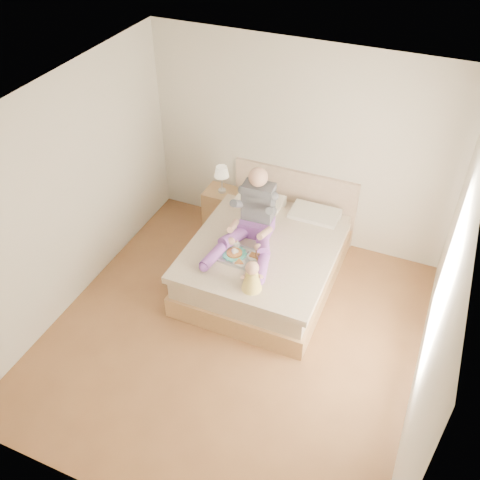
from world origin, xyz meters
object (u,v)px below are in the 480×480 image
at_px(bed, 267,256).
at_px(adult, 253,221).
at_px(baby, 252,278).
at_px(nightstand, 222,207).
at_px(tray, 242,256).

bearing_deg(bed, adult, -154.72).
bearing_deg(baby, bed, 74.34).
height_order(nightstand, tray, tray).
xyz_separation_m(nightstand, tray, (0.84, -1.25, 0.37)).
xyz_separation_m(bed, adult, (-0.17, -0.08, 0.56)).
distance_m(bed, tray, 0.58).
bearing_deg(nightstand, bed, -38.52).
distance_m(bed, baby, 0.99).
bearing_deg(tray, bed, 73.66).
distance_m(nightstand, baby, 2.08).
bearing_deg(nightstand, baby, -55.67).
distance_m(nightstand, adult, 1.35).
bearing_deg(nightstand, adult, -46.74).
distance_m(nightstand, tray, 1.55).
xyz_separation_m(nightstand, baby, (1.14, -1.67, 0.49)).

